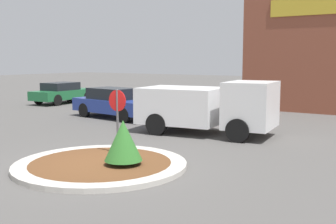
{
  "coord_description": "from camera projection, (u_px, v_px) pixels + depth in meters",
  "views": [
    {
      "loc": [
        7.66,
        -8.25,
        2.9
      ],
      "look_at": [
        -0.18,
        3.57,
        1.11
      ],
      "focal_mm": 45.0,
      "sensor_mm": 36.0,
      "label": 1
    }
  ],
  "objects": [
    {
      "name": "stop_sign",
      "position": [
        117.0,
        111.0,
        12.29
      ],
      "size": [
        0.62,
        0.07,
        2.03
      ],
      "color": "#4C4C51",
      "rests_on": "ground_plane"
    },
    {
      "name": "ground_plane",
      "position": [
        101.0,
        167.0,
        11.38
      ],
      "size": [
        120.0,
        120.0,
        0.0
      ],
      "primitive_type": "plane",
      "color": "#514F4C"
    },
    {
      "name": "island_shrub",
      "position": [
        123.0,
        140.0,
        11.03
      ],
      "size": [
        1.0,
        1.0,
        1.19
      ],
      "color": "brown",
      "rests_on": "traffic_island"
    },
    {
      "name": "parked_sedan_blue",
      "position": [
        115.0,
        103.0,
        20.77
      ],
      "size": [
        4.84,
        2.27,
        1.48
      ],
      "rotation": [
        0.0,
        0.0,
        -0.12
      ],
      "color": "navy",
      "rests_on": "ground_plane"
    },
    {
      "name": "parked_sedan_green",
      "position": [
        63.0,
        92.0,
        27.79
      ],
      "size": [
        2.03,
        4.58,
        1.38
      ],
      "rotation": [
        0.0,
        0.0,
        1.63
      ],
      "color": "#1E6638",
      "rests_on": "ground_plane"
    },
    {
      "name": "traffic_island",
      "position": [
        101.0,
        165.0,
        11.38
      ],
      "size": [
        4.66,
        4.66,
        0.13
      ],
      "color": "#BCB7AD",
      "rests_on": "ground_plane"
    },
    {
      "name": "utility_truck",
      "position": [
        207.0,
        106.0,
        16.26
      ],
      "size": [
        5.42,
        2.93,
        2.08
      ],
      "rotation": [
        0.0,
        0.0,
        0.12
      ],
      "color": "white",
      "rests_on": "ground_plane"
    }
  ]
}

